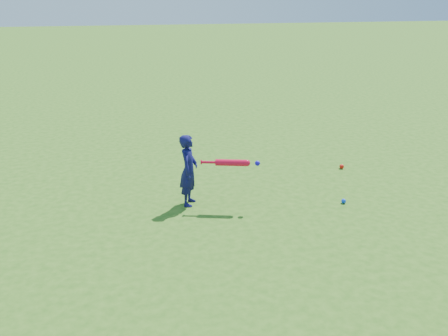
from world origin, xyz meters
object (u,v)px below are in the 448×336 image
object	(u,v)px
ground_ball_blue	(344,201)
bat_swing	(234,163)
ground_ball_red	(342,167)
child	(189,170)

from	to	relation	value
ground_ball_blue	bat_swing	world-z (taller)	bat_swing
ground_ball_red	bat_swing	world-z (taller)	bat_swing
child	ground_ball_red	bearing A→B (deg)	-50.47
bat_swing	child	bearing A→B (deg)	175.36
ground_ball_blue	ground_ball_red	bearing A→B (deg)	65.99
child	bat_swing	world-z (taller)	child
child	ground_ball_red	xyz separation A→B (m)	(2.80, 0.92, -0.48)
ground_ball_red	bat_swing	xyz separation A→B (m)	(-2.20, -1.15, 0.62)
child	ground_ball_blue	world-z (taller)	child
child	ground_ball_blue	xyz separation A→B (m)	(2.18, -0.47, -0.48)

